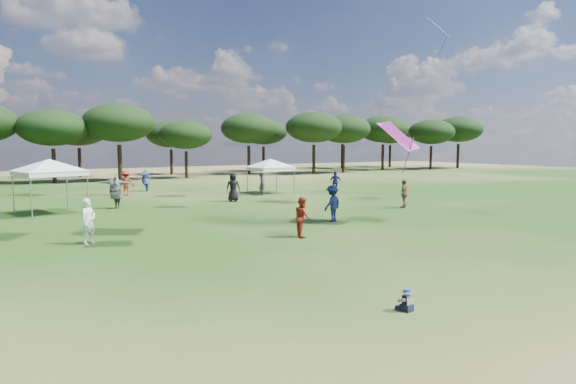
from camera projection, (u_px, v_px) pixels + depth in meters
The scene contains 6 objects.
ground at pixel (514, 350), 8.49m from camera, with size 140.00×140.00×0.00m, color #274A16.
tree_line at pixel (103, 126), 49.26m from camera, with size 108.78×17.63×7.77m.
tent_left at pixel (49, 162), 24.68m from camera, with size 5.70×5.70×3.16m.
tent_right at pixel (270, 161), 35.29m from camera, with size 5.44×5.44×2.85m.
toddler at pixel (407, 301), 10.46m from camera, with size 0.34×0.37×0.50m.
festival_crowd at pixel (127, 194), 26.68m from camera, with size 29.16×23.29×1.85m.
Camera 1 is at (-7.71, -4.83, 3.62)m, focal length 30.00 mm.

